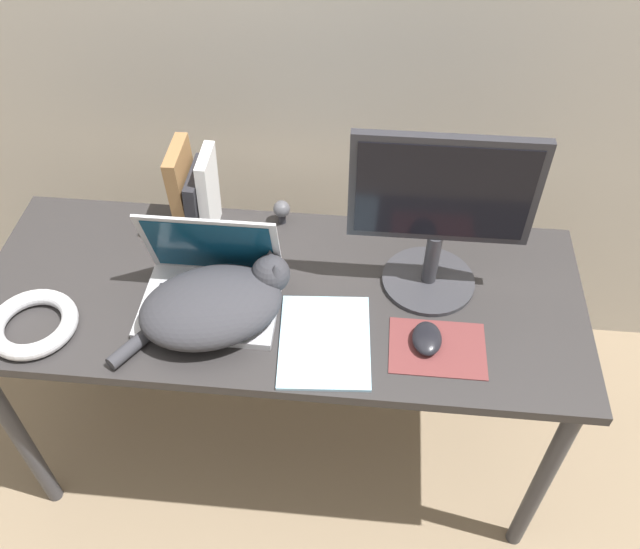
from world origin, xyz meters
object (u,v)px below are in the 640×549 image
external_monitor (440,212)px  cable_coil (33,324)px  book_row (195,194)px  laptop (210,287)px  computer_mouse (427,338)px  cat (216,304)px  webcam (282,210)px  notepad (325,341)px

external_monitor → cable_coil: (-0.91, -0.24, -0.21)m
book_row → cable_coil: bearing=-128.9°
laptop → book_row: size_ratio=1.28×
laptop → book_row: (-0.09, 0.25, 0.07)m
computer_mouse → cat: bearing=177.4°
cat → webcam: size_ratio=5.85×
cat → book_row: book_row is taller
notepad → webcam: bearing=110.8°
cable_coil → laptop: bearing=18.3°
laptop → cable_coil: size_ratio=1.58×
cat → book_row: (-0.11, 0.32, 0.05)m
notepad → computer_mouse: bearing=4.5°
laptop → computer_mouse: laptop is taller
cat → webcam: (0.10, 0.36, -0.02)m
book_row → notepad: size_ratio=0.90×
laptop → external_monitor: size_ratio=0.75×
cable_coil → webcam: bearing=38.9°
external_monitor → cable_coil: size_ratio=2.11×
laptop → notepad: (0.28, -0.10, -0.04)m
cat → external_monitor: size_ratio=0.95×
cable_coil → cat: bearing=8.9°
cat → webcam: bearing=73.7°
cable_coil → webcam: 0.67m
cat → external_monitor: 0.55m
laptop → cat: 0.07m
notepad → book_row: bearing=135.9°
external_monitor → cable_coil: 0.97m
cat → notepad: cat is taller
webcam → notepad: bearing=-69.2°
book_row → notepad: (0.37, -0.36, -0.11)m
laptop → cable_coil: laptop is taller
laptop → notepad: laptop is taller
external_monitor → notepad: 0.39m
webcam → cat: bearing=-106.3°
computer_mouse → laptop: bearing=170.5°
book_row → notepad: bearing=-44.1°
book_row → cable_coil: size_ratio=1.24×
cat → webcam: 0.37m
cat → computer_mouse: (0.49, -0.02, -0.04)m
book_row → cable_coil: 0.50m
computer_mouse → cable_coil: (-0.91, -0.04, 0.00)m
cat → notepad: (0.26, -0.04, -0.06)m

